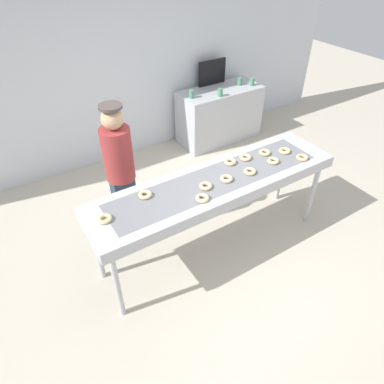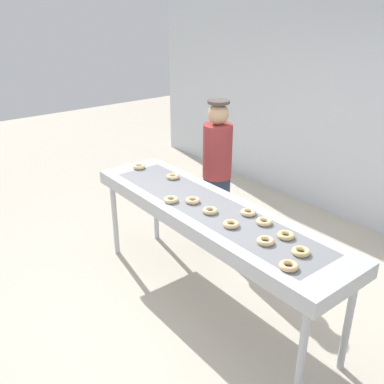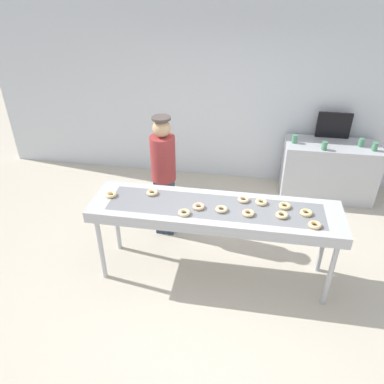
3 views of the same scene
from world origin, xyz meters
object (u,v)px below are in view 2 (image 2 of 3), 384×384
object	(u,v)px
plain_donut_6	(193,200)
worker_baker	(217,168)
plain_donut_10	(231,224)
plain_donut_4	(210,211)
plain_donut_2	(266,241)
plain_donut_1	(264,222)
fryer_conveyor	(210,215)
plain_donut_3	(301,252)
plain_donut_7	(289,266)
plain_donut_0	(139,167)
plain_donut_11	(248,212)
plain_donut_9	(286,235)
plain_donut_5	(171,200)
plain_donut_8	(173,177)

from	to	relation	value
plain_donut_6	worker_baker	bearing A→B (deg)	125.95
plain_donut_10	plain_donut_4	bearing A→B (deg)	174.89
plain_donut_2	plain_donut_1	bearing A→B (deg)	134.80
fryer_conveyor	plain_donut_2	distance (m)	0.71
plain_donut_3	plain_donut_7	distance (m)	0.21
plain_donut_3	plain_donut_0	bearing A→B (deg)	179.89
plain_donut_2	plain_donut_7	xyz separation A→B (m)	(0.31, -0.12, 0.00)
plain_donut_7	plain_donut_10	distance (m)	0.66
plain_donut_2	plain_donut_11	bearing A→B (deg)	150.22
plain_donut_2	plain_donut_10	bearing A→B (deg)	-176.48
plain_donut_11	worker_baker	size ratio (longest dim) A/B	0.08
fryer_conveyor	plain_donut_7	bearing A→B (deg)	-10.38
plain_donut_0	plain_donut_1	xyz separation A→B (m)	(1.66, 0.12, 0.00)
plain_donut_2	plain_donut_9	distance (m)	0.18
plain_donut_1	worker_baker	distance (m)	1.36
plain_donut_1	worker_baker	size ratio (longest dim) A/B	0.08
plain_donut_1	plain_donut_9	world-z (taller)	same
plain_donut_1	plain_donut_6	bearing A→B (deg)	-163.21
fryer_conveyor	plain_donut_3	world-z (taller)	plain_donut_3
plain_donut_7	plain_donut_6	bearing A→B (deg)	173.60
fryer_conveyor	worker_baker	size ratio (longest dim) A/B	1.63
fryer_conveyor	plain_donut_11	world-z (taller)	plain_donut_11
plain_donut_0	plain_donut_10	xyz separation A→B (m)	(1.53, -0.11, 0.00)
plain_donut_3	plain_donut_4	xyz separation A→B (m)	(-0.87, -0.08, 0.00)
plain_donut_6	plain_donut_11	world-z (taller)	same
plain_donut_0	plain_donut_4	bearing A→B (deg)	-3.90
plain_donut_2	plain_donut_11	size ratio (longest dim) A/B	1.00
plain_donut_5	plain_donut_10	xyz separation A→B (m)	(0.66, 0.10, 0.00)
plain_donut_3	fryer_conveyor	bearing A→B (deg)	-178.92
fryer_conveyor	plain_donut_2	world-z (taller)	plain_donut_2
plain_donut_4	fryer_conveyor	bearing A→B (deg)	140.54
plain_donut_7	plain_donut_4	bearing A→B (deg)	172.54
plain_donut_0	plain_donut_11	xyz separation A→B (m)	(1.47, 0.14, 0.00)
plain_donut_10	plain_donut_11	bearing A→B (deg)	103.91
plain_donut_9	plain_donut_7	bearing A→B (deg)	-47.02
plain_donut_9	plain_donut_10	size ratio (longest dim) A/B	1.00
plain_donut_3	plain_donut_7	size ratio (longest dim) A/B	1.00
plain_donut_3	plain_donut_10	distance (m)	0.60
plain_donut_5	worker_baker	distance (m)	1.02
plain_donut_1	plain_donut_11	bearing A→B (deg)	174.38
plain_donut_1	plain_donut_4	size ratio (longest dim) A/B	1.00
plain_donut_1	plain_donut_4	distance (m)	0.46
plain_donut_0	plain_donut_5	distance (m)	0.90
plain_donut_11	plain_donut_7	bearing A→B (deg)	-25.96
plain_donut_2	plain_donut_4	bearing A→B (deg)	179.62
plain_donut_7	plain_donut_8	xyz separation A→B (m)	(-1.74, 0.32, 0.00)
plain_donut_0	plain_donut_6	size ratio (longest dim) A/B	1.00
plain_donut_5	plain_donut_9	world-z (taller)	same
plain_donut_5	plain_donut_6	world-z (taller)	same
plain_donut_2	plain_donut_0	bearing A→B (deg)	177.27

